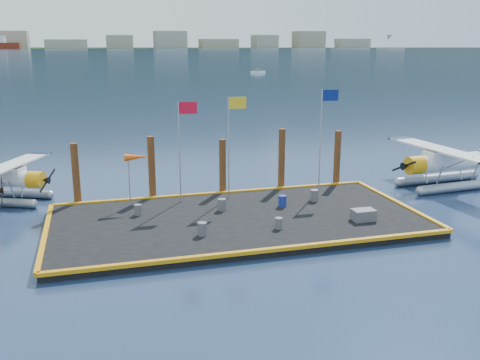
{
  "coord_description": "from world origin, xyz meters",
  "views": [
    {
      "loc": [
        -7.33,
        -26.97,
        9.75
      ],
      "look_at": [
        0.71,
        2.0,
        1.98
      ],
      "focal_mm": 40.0,
      "sensor_mm": 36.0,
      "label": 1
    }
  ],
  "objects_px": {
    "flagpole_yellow": "(232,132)",
    "piling_2": "(223,169)",
    "piling_1": "(152,170)",
    "piling_0": "(76,176)",
    "flagpole_blue": "(324,125)",
    "drum_5": "(222,205)",
    "crate": "(363,215)",
    "seaplane_d": "(446,165)",
    "piling_4": "(337,160)",
    "seaplane_c": "(3,181)",
    "drum_2": "(282,201)",
    "flagpole_red": "(183,136)",
    "drum_1": "(279,223)",
    "drum_3": "(202,229)",
    "drum_4": "(314,195)",
    "drum_0": "(138,210)",
    "piling_3": "(282,161)",
    "windsock": "(136,158)"
  },
  "relations": [
    {
      "from": "drum_3",
      "to": "flagpole_red",
      "type": "height_order",
      "value": "flagpole_red"
    },
    {
      "from": "drum_2",
      "to": "flagpole_red",
      "type": "bearing_deg",
      "value": 154.42
    },
    {
      "from": "drum_4",
      "to": "drum_2",
      "type": "bearing_deg",
      "value": -165.87
    },
    {
      "from": "seaplane_d",
      "to": "piling_4",
      "type": "xyz_separation_m",
      "value": [
        -7.35,
        1.72,
        0.42
      ]
    },
    {
      "from": "drum_4",
      "to": "piling_1",
      "type": "bearing_deg",
      "value": 158.89
    },
    {
      "from": "crate",
      "to": "flagpole_red",
      "type": "relative_size",
      "value": 0.2
    },
    {
      "from": "flagpole_blue",
      "to": "piling_3",
      "type": "bearing_deg",
      "value": 143.93
    },
    {
      "from": "piling_4",
      "to": "drum_5",
      "type": "bearing_deg",
      "value": -156.34
    },
    {
      "from": "piling_1",
      "to": "piling_0",
      "type": "bearing_deg",
      "value": 180.0
    },
    {
      "from": "piling_4",
      "to": "flagpole_yellow",
      "type": "bearing_deg",
      "value": -168.4
    },
    {
      "from": "crate",
      "to": "piling_0",
      "type": "xyz_separation_m",
      "value": [
        -14.94,
        7.7,
        1.3
      ]
    },
    {
      "from": "drum_1",
      "to": "flagpole_yellow",
      "type": "xyz_separation_m",
      "value": [
        -0.88,
        6.12,
        3.82
      ]
    },
    {
      "from": "seaplane_d",
      "to": "crate",
      "type": "distance_m",
      "value": 11.18
    },
    {
      "from": "piling_1",
      "to": "windsock",
      "type": "bearing_deg",
      "value": -122.66
    },
    {
      "from": "seaplane_d",
      "to": "flagpole_yellow",
      "type": "bearing_deg",
      "value": 85.1
    },
    {
      "from": "flagpole_yellow",
      "to": "piling_2",
      "type": "relative_size",
      "value": 1.63
    },
    {
      "from": "seaplane_d",
      "to": "piling_2",
      "type": "relative_size",
      "value": 2.69
    },
    {
      "from": "drum_4",
      "to": "drum_0",
      "type": "bearing_deg",
      "value": 179.49
    },
    {
      "from": "piling_2",
      "to": "drum_5",
      "type": "bearing_deg",
      "value": -104.3
    },
    {
      "from": "drum_5",
      "to": "crate",
      "type": "relative_size",
      "value": 0.56
    },
    {
      "from": "drum_1",
      "to": "crate",
      "type": "bearing_deg",
      "value": 0.25
    },
    {
      "from": "drum_3",
      "to": "drum_0",
      "type": "bearing_deg",
      "value": 124.16
    },
    {
      "from": "flagpole_blue",
      "to": "seaplane_d",
      "type": "bearing_deg",
      "value": -0.76
    },
    {
      "from": "drum_5",
      "to": "flagpole_blue",
      "type": "relative_size",
      "value": 0.1
    },
    {
      "from": "seaplane_d",
      "to": "windsock",
      "type": "distance_m",
      "value": 20.94
    },
    {
      "from": "drum_5",
      "to": "seaplane_d",
      "type": "bearing_deg",
      "value": 7.75
    },
    {
      "from": "drum_0",
      "to": "drum_1",
      "type": "height_order",
      "value": "drum_0"
    },
    {
      "from": "seaplane_c",
      "to": "drum_2",
      "type": "bearing_deg",
      "value": 90.95
    },
    {
      "from": "piling_4",
      "to": "flagpole_blue",
      "type": "bearing_deg",
      "value": -138.42
    },
    {
      "from": "drum_0",
      "to": "drum_2",
      "type": "bearing_deg",
      "value": -4.57
    },
    {
      "from": "flagpole_blue",
      "to": "piling_1",
      "type": "relative_size",
      "value": 1.55
    },
    {
      "from": "flagpole_red",
      "to": "flagpole_yellow",
      "type": "height_order",
      "value": "flagpole_yellow"
    },
    {
      "from": "flagpole_yellow",
      "to": "piling_0",
      "type": "height_order",
      "value": "flagpole_yellow"
    },
    {
      "from": "seaplane_c",
      "to": "drum_0",
      "type": "relative_size",
      "value": 14.07
    },
    {
      "from": "drum_4",
      "to": "piling_4",
      "type": "height_order",
      "value": "piling_4"
    },
    {
      "from": "windsock",
      "to": "seaplane_c",
      "type": "bearing_deg",
      "value": 151.72
    },
    {
      "from": "flagpole_yellow",
      "to": "drum_2",
      "type": "bearing_deg",
      "value": -47.28
    },
    {
      "from": "seaplane_d",
      "to": "windsock",
      "type": "relative_size",
      "value": 3.27
    },
    {
      "from": "flagpole_yellow",
      "to": "drum_1",
      "type": "bearing_deg",
      "value": -81.79
    },
    {
      "from": "drum_1",
      "to": "flagpole_yellow",
      "type": "distance_m",
      "value": 7.27
    },
    {
      "from": "windsock",
      "to": "piling_3",
      "type": "xyz_separation_m",
      "value": [
        9.53,
        1.6,
        -1.08
      ]
    },
    {
      "from": "seaplane_c",
      "to": "piling_2",
      "type": "bearing_deg",
      "value": 102.84
    },
    {
      "from": "crate",
      "to": "flagpole_yellow",
      "type": "distance_m",
      "value": 9.2
    },
    {
      "from": "drum_2",
      "to": "windsock",
      "type": "xyz_separation_m",
      "value": [
        -8.1,
        2.57,
        2.49
      ]
    },
    {
      "from": "seaplane_d",
      "to": "piling_1",
      "type": "xyz_separation_m",
      "value": [
        -19.85,
        1.72,
        0.52
      ]
    },
    {
      "from": "piling_1",
      "to": "piling_4",
      "type": "height_order",
      "value": "piling_1"
    },
    {
      "from": "seaplane_d",
      "to": "drum_2",
      "type": "distance_m",
      "value": 13.03
    },
    {
      "from": "piling_4",
      "to": "drum_3",
      "type": "bearing_deg",
      "value": -145.02
    },
    {
      "from": "flagpole_red",
      "to": "drum_2",
      "type": "bearing_deg",
      "value": -25.58
    },
    {
      "from": "crate",
      "to": "piling_3",
      "type": "height_order",
      "value": "piling_3"
    }
  ]
}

